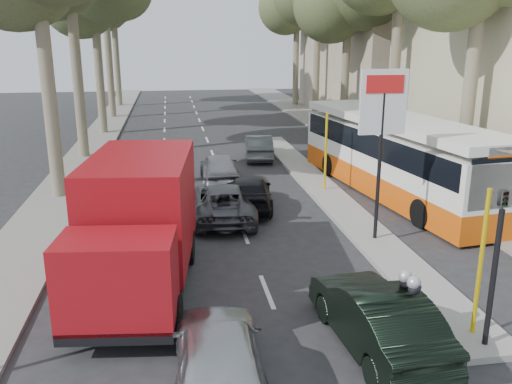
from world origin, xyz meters
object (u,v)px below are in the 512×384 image
silver_hatchback (219,357)px  city_bus (396,154)px  dark_hatchback (376,317)px  motorcycle (406,316)px  red_truck (139,224)px

silver_hatchback → city_bus: (8.66, 12.37, 1.04)m
dark_hatchback → city_bus: city_bus is taller
city_bus → motorcycle: bearing=-119.3°
dark_hatchback → motorcycle: 0.62m
silver_hatchback → dark_hatchback: size_ratio=0.97×
dark_hatchback → red_truck: bearing=-40.2°
city_bus → motorcycle: (-4.63, -11.64, -0.93)m
motorcycle → city_bus: bearing=69.8°
silver_hatchback → motorcycle: motorcycle is taller
dark_hatchback → city_bus: bearing=-119.4°
red_truck → silver_hatchback: bearing=-64.0°
red_truck → motorcycle: size_ratio=3.11×
city_bus → motorcycle: size_ratio=5.93×
city_bus → motorcycle: city_bus is taller
red_truck → city_bus: bearing=43.4°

